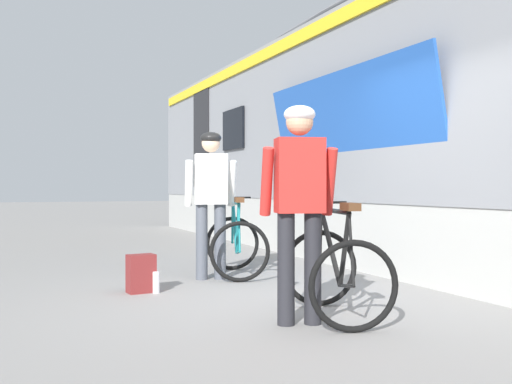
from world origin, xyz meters
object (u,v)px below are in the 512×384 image
at_px(bicycle_near_teal, 236,244).
at_px(bicycle_far_black, 335,271).
at_px(train_car, 471,122).
at_px(cyclist_far_in_red, 299,194).
at_px(backpack_on_platform, 141,274).
at_px(water_bottle_by_the_backpack, 156,282).
at_px(cyclist_near_in_white, 211,191).
at_px(water_bottle_near_the_bikes, 289,278).

relative_size(bicycle_near_teal, bicycle_far_black, 1.01).
distance_m(train_car, cyclist_far_in_red, 4.14).
bearing_deg(bicycle_far_black, backpack_on_platform, 123.91).
xyz_separation_m(bicycle_near_teal, water_bottle_by_the_backpack, (-1.20, -0.80, -0.29)).
distance_m(bicycle_near_teal, backpack_on_platform, 1.53).
bearing_deg(train_car, bicycle_far_black, -149.94).
relative_size(cyclist_far_in_red, water_bottle_by_the_backpack, 7.85).
bearing_deg(cyclist_near_in_white, backpack_on_platform, -149.39).
relative_size(cyclist_far_in_red, bicycle_far_black, 1.45).
distance_m(backpack_on_platform, water_bottle_by_the_backpack, 0.19).
xyz_separation_m(bicycle_far_black, backpack_on_platform, (-1.24, 1.85, -0.20)).
distance_m(cyclist_near_in_white, bicycle_far_black, 2.52).
height_order(cyclist_far_in_red, backpack_on_platform, cyclist_far_in_red).
height_order(train_car, bicycle_near_teal, train_car).
height_order(cyclist_near_in_white, bicycle_near_teal, cyclist_near_in_white).
bearing_deg(bicycle_far_black, cyclist_near_in_white, 96.64).
relative_size(train_car, backpack_on_platform, 50.15).
bearing_deg(train_car, cyclist_near_in_white, 170.40).
bearing_deg(bicycle_near_teal, water_bottle_by_the_backpack, -146.35).
bearing_deg(cyclist_far_in_red, water_bottle_by_the_backpack, 111.58).
bearing_deg(bicycle_far_black, water_bottle_by_the_backpack, 122.20).
xyz_separation_m(cyclist_far_in_red, bicycle_near_teal, (0.47, 2.64, -0.65)).
bearing_deg(cyclist_far_in_red, train_car, 28.33).
height_order(bicycle_near_teal, bicycle_far_black, same).
bearing_deg(bicycle_near_teal, cyclist_near_in_white, -159.89).
distance_m(cyclist_far_in_red, bicycle_far_black, 0.76).
xyz_separation_m(train_car, backpack_on_platform, (-4.42, 0.01, -1.77)).
bearing_deg(water_bottle_by_the_backpack, train_car, 1.04).
relative_size(train_car, bicycle_far_black, 16.52).
relative_size(cyclist_near_in_white, water_bottle_near_the_bikes, 8.80).
height_order(train_car, water_bottle_near_the_bikes, train_car).
relative_size(cyclist_far_in_red, bicycle_near_teal, 1.44).
height_order(train_car, cyclist_far_in_red, train_car).
xyz_separation_m(cyclist_near_in_white, bicycle_far_black, (0.28, -2.42, -0.65)).
distance_m(cyclist_far_in_red, water_bottle_by_the_backpack, 2.19).
xyz_separation_m(cyclist_near_in_white, cyclist_far_in_red, (-0.10, -2.50, 0.00)).
distance_m(bicycle_near_teal, bicycle_far_black, 2.56).
xyz_separation_m(train_car, cyclist_far_in_red, (-3.55, -1.92, -0.91)).
bearing_deg(cyclist_near_in_white, cyclist_far_in_red, -92.26).
height_order(cyclist_far_in_red, water_bottle_by_the_backpack, cyclist_far_in_red).
height_order(backpack_on_platform, water_bottle_near_the_bikes, backpack_on_platform).
bearing_deg(bicycle_far_black, train_car, 30.06).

